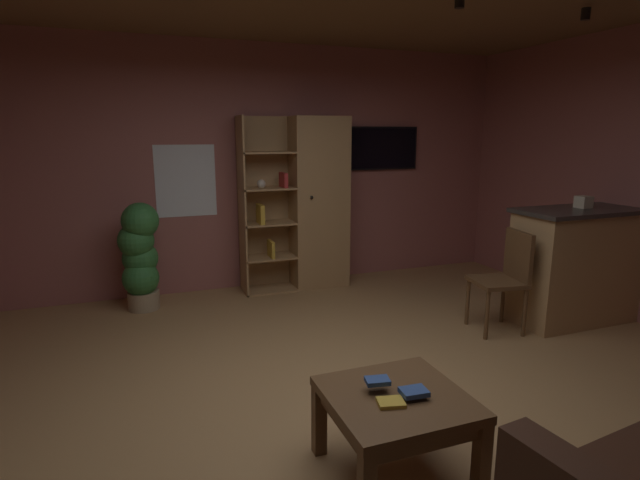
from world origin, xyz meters
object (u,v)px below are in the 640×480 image
(potted_floor_plant, at_px, (140,254))
(wall_mounted_tv, at_px, (383,148))
(dining_chair, at_px, (506,274))
(tissue_box, at_px, (583,202))
(table_book_0, at_px, (391,402))
(bookshelf_cabinet, at_px, (312,204))
(table_book_2, at_px, (377,381))
(kitchen_bar_counter, at_px, (584,264))
(coffee_table, at_px, (396,410))
(table_book_1, at_px, (414,392))

(potted_floor_plant, relative_size, wall_mounted_tv, 1.19)
(dining_chair, bearing_deg, tissue_box, -0.31)
(table_book_0, height_order, wall_mounted_tv, wall_mounted_tv)
(dining_chair, height_order, wall_mounted_tv, wall_mounted_tv)
(bookshelf_cabinet, xyz_separation_m, table_book_0, (-0.80, -3.41, -0.51))
(table_book_2, bearing_deg, table_book_0, -88.35)
(kitchen_bar_counter, bearing_deg, potted_floor_plant, 155.96)
(coffee_table, xyz_separation_m, wall_mounted_tv, (1.73, 3.55, 1.22))
(potted_floor_plant, bearing_deg, bookshelf_cabinet, 5.54)
(dining_chair, bearing_deg, table_book_1, -141.24)
(coffee_table, bearing_deg, tissue_box, 27.31)
(tissue_box, xyz_separation_m, table_book_2, (-2.81, -1.34, -0.63))
(table_book_0, distance_m, potted_floor_plant, 3.41)
(bookshelf_cabinet, xyz_separation_m, tissue_box, (2.00, -1.93, 0.17))
(kitchen_bar_counter, distance_m, wall_mounted_tv, 2.63)
(coffee_table, distance_m, potted_floor_plant, 3.37)
(bookshelf_cabinet, distance_m, coffee_table, 3.47)
(kitchen_bar_counter, xyz_separation_m, potted_floor_plant, (-3.97, 1.77, 0.03))
(kitchen_bar_counter, distance_m, potted_floor_plant, 4.35)
(table_book_2, distance_m, dining_chair, 2.39)
(kitchen_bar_counter, height_order, dining_chair, kitchen_bar_counter)
(table_book_1, distance_m, table_book_2, 0.19)
(table_book_2, bearing_deg, bookshelf_cabinet, 76.19)
(dining_chair, height_order, potted_floor_plant, potted_floor_plant)
(table_book_0, distance_m, table_book_1, 0.14)
(coffee_table, relative_size, potted_floor_plant, 0.64)
(bookshelf_cabinet, height_order, tissue_box, bookshelf_cabinet)
(kitchen_bar_counter, xyz_separation_m, table_book_0, (-2.87, -1.45, -0.08))
(wall_mounted_tv, bearing_deg, kitchen_bar_counter, -63.96)
(bookshelf_cabinet, bearing_deg, potted_floor_plant, -174.46)
(coffee_table, distance_m, table_book_0, 0.14)
(coffee_table, height_order, table_book_2, table_book_2)
(tissue_box, height_order, wall_mounted_tv, wall_mounted_tv)
(table_book_0, bearing_deg, dining_chair, 37.02)
(kitchen_bar_counter, height_order, table_book_0, kitchen_bar_counter)
(tissue_box, bearing_deg, bookshelf_cabinet, 136.14)
(kitchen_bar_counter, distance_m, coffee_table, 3.12)
(potted_floor_plant, bearing_deg, dining_chair, -29.41)
(table_book_0, xyz_separation_m, dining_chair, (1.97, 1.49, 0.06))
(table_book_1, distance_m, dining_chair, 2.35)
(table_book_1, bearing_deg, table_book_0, -173.92)
(tissue_box, distance_m, potted_floor_plant, 4.32)
(table_book_0, xyz_separation_m, table_book_2, (-0.00, 0.14, 0.05))
(bookshelf_cabinet, distance_m, table_book_0, 3.54)
(bookshelf_cabinet, xyz_separation_m, kitchen_bar_counter, (2.07, -1.96, -0.42))
(kitchen_bar_counter, distance_m, table_book_0, 3.21)
(kitchen_bar_counter, height_order, potted_floor_plant, potted_floor_plant)
(kitchen_bar_counter, height_order, wall_mounted_tv, wall_mounted_tv)
(table_book_2, bearing_deg, tissue_box, 25.57)
(tissue_box, distance_m, table_book_0, 3.24)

